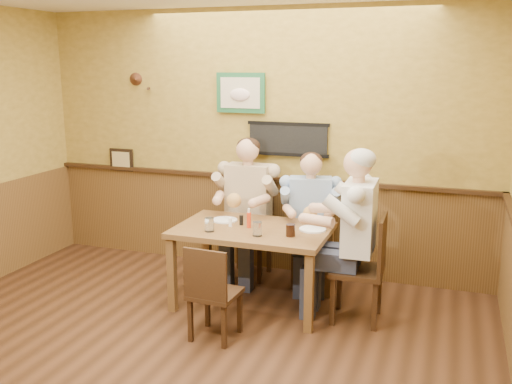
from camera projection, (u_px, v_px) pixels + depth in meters
room at (167, 145)px, 3.85m from camera, size 5.02×5.03×2.81m
dining_table at (253, 237)px, 5.26m from camera, size 1.40×0.90×0.75m
chair_back_left at (249, 234)px, 6.02m from camera, size 0.44×0.44×0.93m
chair_back_right at (309, 244)px, 5.81m from camera, size 0.48×0.48×0.86m
chair_right_end at (357, 268)px, 4.97m from camera, size 0.46×0.46×0.96m
chair_near_side at (215, 291)px, 4.66m from camera, size 0.39×0.39×0.81m
diner_tan_shirt at (249, 215)px, 5.97m from camera, size 0.63×0.63×1.33m
diner_blue_polo at (310, 226)px, 5.76m from camera, size 0.69×0.69×1.23m
diner_white_elder at (358, 245)px, 4.93m from camera, size 0.65×0.65×1.37m
water_glass_left at (209, 225)px, 5.11m from camera, size 0.11×0.11×0.13m
water_glass_mid at (257, 229)px, 4.97m from camera, size 0.09×0.09×0.13m
cola_tumbler at (291, 230)px, 4.97m from camera, size 0.10×0.10×0.11m
hot_sauce_bottle at (249, 219)px, 5.22m from camera, size 0.05×0.05×0.16m
salt_shaker at (230, 222)px, 5.27m from camera, size 0.04×0.04×0.08m
pepper_shaker at (241, 220)px, 5.31m from camera, size 0.04×0.04×0.09m
plate_far_left at (225, 220)px, 5.46m from camera, size 0.25×0.25×0.02m
plate_far_right at (313, 229)px, 5.16m from camera, size 0.32×0.32×0.02m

